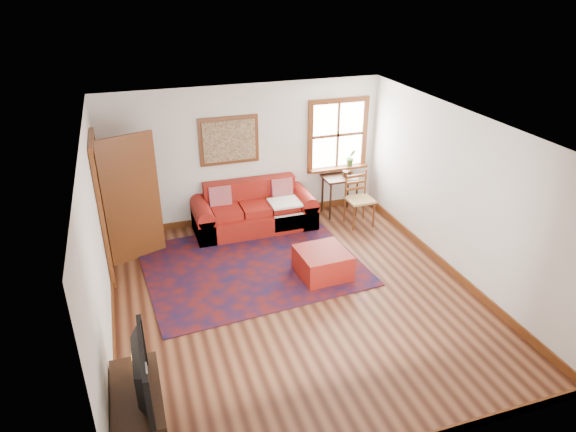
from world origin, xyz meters
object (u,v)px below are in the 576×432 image
object	(u,v)px
red_leather_sofa	(254,213)
ladder_back_chair	(358,196)
side_table	(340,183)
media_cabinet	(139,414)
red_ottoman	(323,263)

from	to	relation	value
red_leather_sofa	ladder_back_chair	xyz separation A→B (m)	(1.85, -0.41, 0.25)
side_table	media_cabinet	xyz separation A→B (m)	(-3.94, -4.17, -0.34)
side_table	red_leather_sofa	bearing A→B (deg)	-177.73
red_ottoman	media_cabinet	distance (m)	3.60
side_table	ladder_back_chair	size ratio (longest dim) A/B	0.77
red_leather_sofa	side_table	xyz separation A→B (m)	(1.69, 0.07, 0.35)
red_ottoman	side_table	distance (m)	2.28
red_leather_sofa	red_ottoman	world-z (taller)	red_leather_sofa
red_leather_sofa	ladder_back_chair	distance (m)	1.91
red_leather_sofa	side_table	bearing A→B (deg)	2.27
red_ottoman	ladder_back_chair	size ratio (longest dim) A/B	0.75
side_table	ladder_back_chair	distance (m)	0.51
side_table	ladder_back_chair	world-z (taller)	ladder_back_chair
red_leather_sofa	ladder_back_chair	world-z (taller)	ladder_back_chair
ladder_back_chair	media_cabinet	distance (m)	5.52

